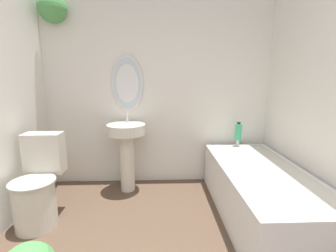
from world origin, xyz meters
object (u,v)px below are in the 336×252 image
bathtub (260,192)px  shampoo_bottle (238,132)px  toilet (38,187)px  pedestal_sink (126,145)px

bathtub → shampoo_bottle: shampoo_bottle is taller
toilet → bathtub: (2.08, -0.01, -0.08)m
shampoo_bottle → bathtub: bearing=-90.3°
toilet → bathtub: size_ratio=0.48×
shampoo_bottle → pedestal_sink: bearing=-175.2°
bathtub → pedestal_sink: bearing=154.7°
pedestal_sink → bathtub: size_ratio=0.53×
bathtub → toilet: bearing=179.9°
bathtub → shampoo_bottle: bearing=89.7°
bathtub → shampoo_bottle: (0.00, 0.75, 0.42)m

